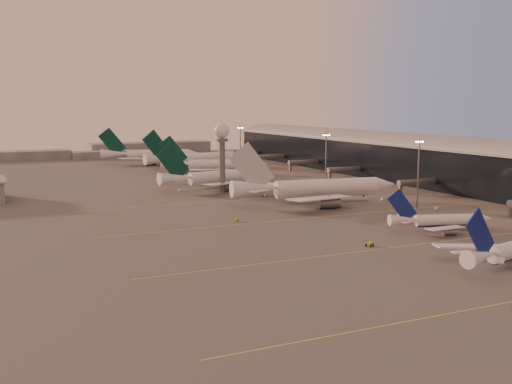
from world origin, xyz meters
name	(u,v)px	position (x,y,z in m)	size (l,w,h in m)	color
ground	(387,260)	(0.00, 0.00, 0.00)	(700.00, 700.00, 0.00)	#4C4A4A
taxiway_markings	(358,213)	(30.00, 56.00, 0.01)	(180.00, 185.25, 0.02)	#E4DA50
terminal	(429,161)	(107.88, 110.09, 10.52)	(57.00, 362.00, 23.04)	black
radar_tower	(222,144)	(5.00, 120.00, 20.95)	(6.40, 6.40, 31.10)	#5A5C61
mast_b	(418,171)	(55.00, 55.00, 13.74)	(3.60, 0.56, 25.00)	#5A5C61
mast_c	(326,159)	(50.00, 110.00, 13.74)	(3.60, 0.56, 25.00)	#5A5C61
mast_d	(240,146)	(48.00, 200.00, 13.74)	(3.60, 0.56, 25.00)	#5A5C61
distant_horizon	(115,151)	(2.62, 325.14, 3.89)	(165.00, 37.50, 9.00)	slate
narrowbody_mid	(441,222)	(35.62, 21.17, 2.61)	(32.14, 25.27, 12.90)	white
widebody_white	(317,192)	(28.27, 81.08, 4.13)	(67.60, 53.84, 23.84)	white
greentail_a	(218,180)	(8.91, 135.15, 3.67)	(57.14, 45.91, 20.79)	white
greentail_b	(214,167)	(26.73, 185.92, 3.73)	(56.74, 45.22, 21.10)	white
greentail_c	(195,161)	(27.80, 220.08, 4.13)	(64.23, 51.55, 23.41)	white
greentail_d	(151,157)	(11.84, 260.03, 4.06)	(61.85, 49.29, 23.00)	white
gsv_tug_mid	(370,244)	(4.65, 13.56, 0.55)	(3.74, 4.38, 1.08)	gold
gsv_truck_b	(437,207)	(59.46, 49.62, 1.17)	(5.72, 2.25, 2.30)	white
gsv_truck_c	(237,218)	(-13.74, 60.09, 1.23)	(6.15, 5.11, 2.41)	gold
gsv_catering_b	(383,196)	(55.04, 75.38, 1.80)	(4.56, 2.46, 3.60)	white
gsv_tug_far	(265,196)	(16.89, 103.11, 0.44)	(2.63, 3.41, 0.86)	white
gsv_truck_d	(179,189)	(-9.90, 133.44, 0.98)	(1.84, 4.76, 1.92)	white
gsv_tug_hangar	(270,180)	(41.92, 149.13, 0.51)	(4.05, 3.71, 0.99)	gold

